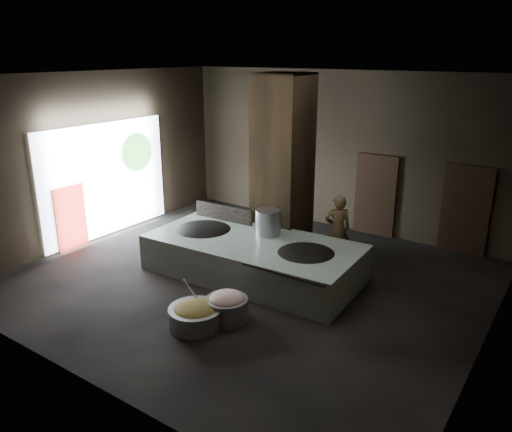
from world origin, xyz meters
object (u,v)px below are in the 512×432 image
Objects in this scene: cook at (337,229)px; wok_left at (203,233)px; veg_basin at (196,317)px; hearth_platform at (253,258)px; wok_right at (306,257)px; meat_basin at (227,309)px; stock_pot at (268,223)px.

wok_left is at bearing -1.86° from cook.
veg_basin is at bearing -52.88° from wok_left.
veg_basin is (-0.87, -4.25, -0.68)m from cook.
wok_right reaches higher than hearth_platform.
wok_right is 1.69m from cook.
wok_right is (1.35, 0.05, 0.32)m from hearth_platform.
wok_right is 2.19m from meat_basin.
wok_left is 0.89× the size of cook.
meat_basin is (-0.53, -3.73, -0.64)m from cook.
cook is at bearing 78.40° from veg_basin.
cook is 4.39m from veg_basin.
stock_pot is at bearing 158.96° from wok_right.
hearth_platform is 0.89m from stock_pot.
wok_left reaches higher than veg_basin.
hearth_platform is 1.39m from wok_right.
hearth_platform is at bearing 1.97° from wok_left.
wok_right is 0.83× the size of cook.
stock_pot is at bearing 96.74° from veg_basin.
wok_left reaches higher than meat_basin.
cook reaches higher than meat_basin.
meat_basin is at bearing -106.20° from wok_right.
hearth_platform is at bearing -177.88° from wok_right.
stock_pot is 0.37× the size of cook.
stock_pot reaches higher than hearth_platform.
meat_basin is at bearing 56.39° from veg_basin.
stock_pot reaches higher than wok_left.
hearth_platform is 7.67× the size of stock_pot.
hearth_platform is at bearing -95.19° from stock_pot.
hearth_platform is 2.20m from cook.
meat_basin is (0.76, -1.99, -0.20)m from hearth_platform.
hearth_platform reaches higher than meat_basin.
veg_basin is at bearing -83.26° from stock_pot.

